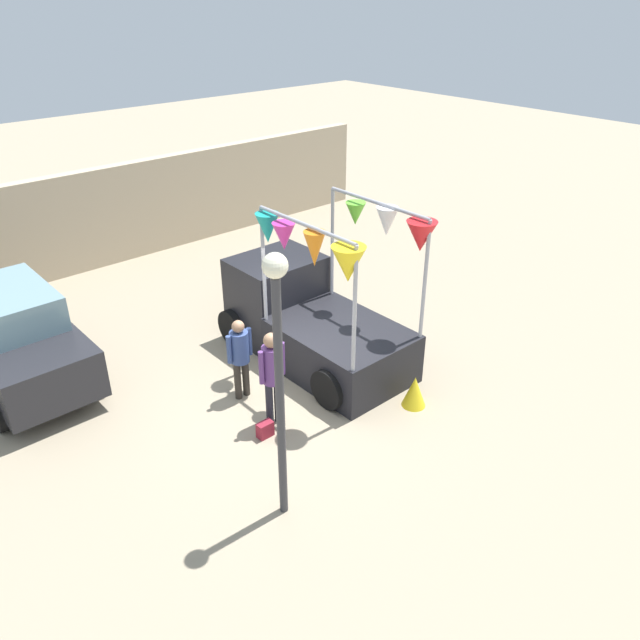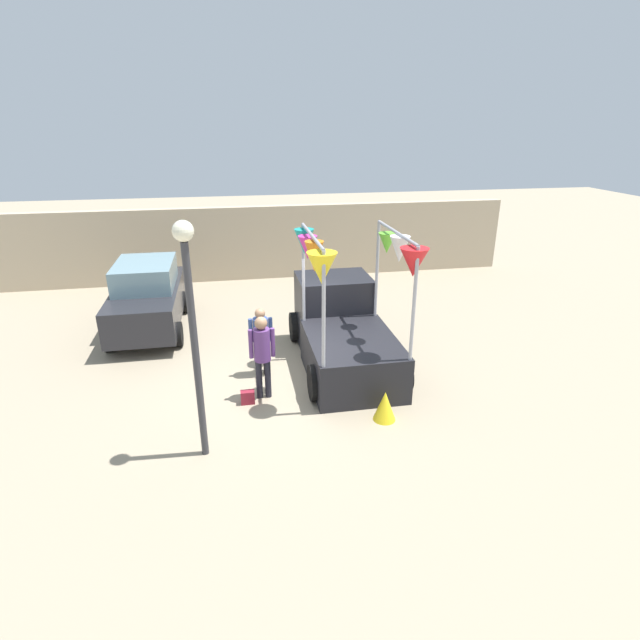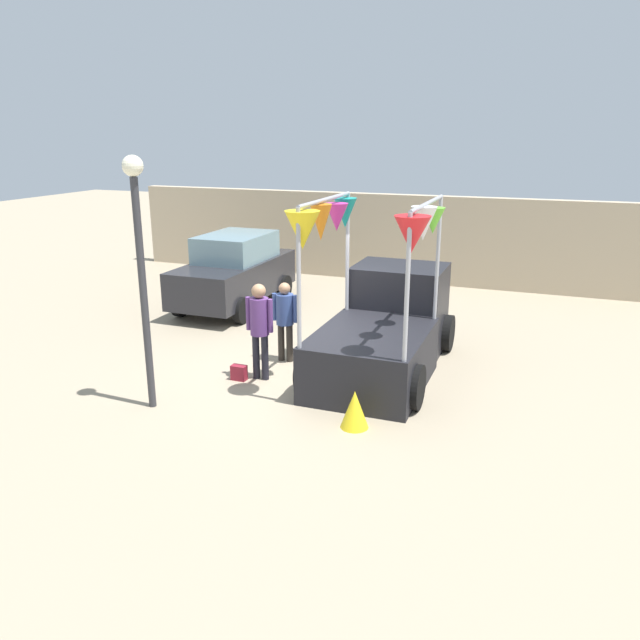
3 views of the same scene
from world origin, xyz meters
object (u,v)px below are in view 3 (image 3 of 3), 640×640
at_px(parked_car, 235,271).
at_px(person_customer, 260,322).
at_px(vendor_truck, 386,322).
at_px(street_lamp, 140,250).
at_px(folded_kite_bundle_sunflower, 355,409).
at_px(handbag, 239,373).
at_px(person_vendor, 285,314).

bearing_deg(parked_car, person_customer, -56.71).
xyz_separation_m(vendor_truck, parked_car, (-4.76, 2.83, 0.03)).
height_order(person_customer, street_lamp, street_lamp).
height_order(vendor_truck, folded_kite_bundle_sunflower, vendor_truck).
height_order(vendor_truck, person_customer, vendor_truck).
height_order(handbag, street_lamp, street_lamp).
bearing_deg(person_customer, handbag, -150.26).
relative_size(person_vendor, folded_kite_bundle_sunflower, 2.66).
bearing_deg(parked_car, vendor_truck, -30.77).
bearing_deg(street_lamp, handbag, 62.12).
xyz_separation_m(parked_car, handbag, (2.44, -4.45, -0.80)).
relative_size(vendor_truck, person_vendor, 2.58).
bearing_deg(vendor_truck, handbag, -145.17).
relative_size(person_vendor, street_lamp, 0.39).
relative_size(handbag, folded_kite_bundle_sunflower, 0.47).
relative_size(vendor_truck, street_lamp, 1.02).
xyz_separation_m(handbag, street_lamp, (-0.81, -1.53, 2.49)).
bearing_deg(handbag, vendor_truck, 34.83).
height_order(parked_car, folded_kite_bundle_sunflower, parked_car).
bearing_deg(person_customer, street_lamp, -123.84).
bearing_deg(person_vendor, parked_car, 131.31).
height_order(street_lamp, folded_kite_bundle_sunflower, street_lamp).
bearing_deg(handbag, parked_car, 118.74).
distance_m(handbag, street_lamp, 3.03).
height_order(person_customer, person_vendor, person_customer).
height_order(person_vendor, street_lamp, street_lamp).
bearing_deg(parked_car, handbag, -61.26).
xyz_separation_m(person_customer, folded_kite_bundle_sunflower, (2.22, -1.28, -0.79)).
bearing_deg(folded_kite_bundle_sunflower, parked_car, 132.19).
bearing_deg(vendor_truck, street_lamp, -134.88).
height_order(vendor_truck, handbag, vendor_truck).
bearing_deg(street_lamp, vendor_truck, 45.12).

